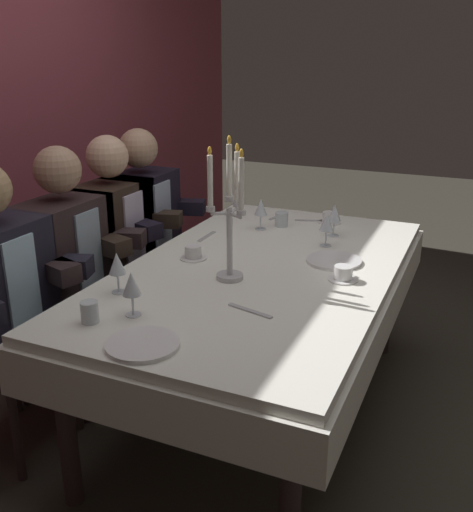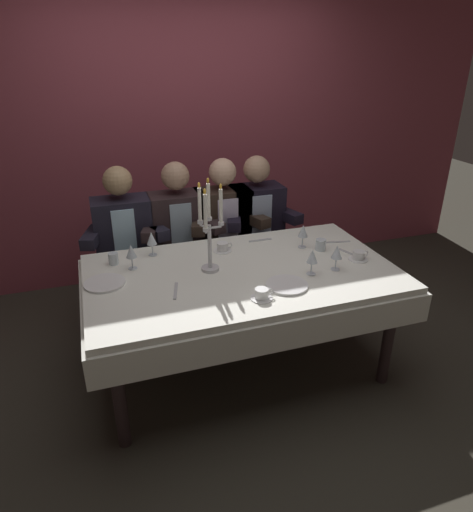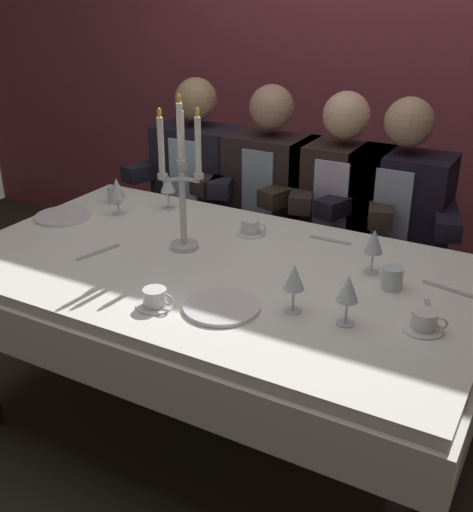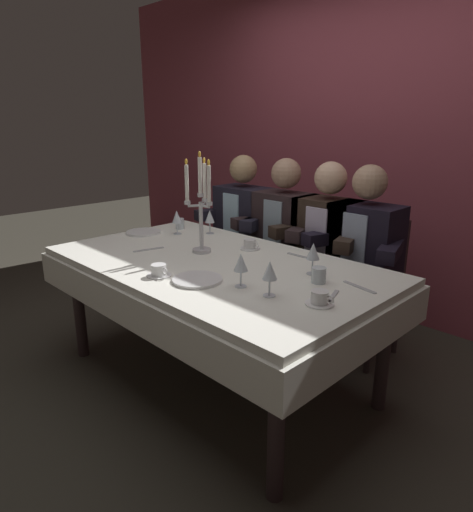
{
  "view_description": "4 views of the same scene",
  "coord_description": "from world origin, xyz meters",
  "px_view_note": "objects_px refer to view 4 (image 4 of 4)",
  "views": [
    {
      "loc": [
        -2.2,
        -0.85,
        1.63
      ],
      "look_at": [
        0.02,
        0.13,
        0.76
      ],
      "focal_mm": 40.53,
      "sensor_mm": 36.0,
      "label": 1
    },
    {
      "loc": [
        -0.83,
        -2.38,
        2.01
      ],
      "look_at": [
        0.01,
        0.13,
        0.78
      ],
      "focal_mm": 31.83,
      "sensor_mm": 36.0,
      "label": 2
    },
    {
      "loc": [
        1.07,
        -1.78,
        1.72
      ],
      "look_at": [
        0.05,
        0.06,
        0.76
      ],
      "focal_mm": 44.2,
      "sensor_mm": 36.0,
      "label": 3
    },
    {
      "loc": [
        1.78,
        -1.59,
        1.49
      ],
      "look_at": [
        0.11,
        0.07,
        0.78
      ],
      "focal_mm": 31.61,
      "sensor_mm": 36.0,
      "label": 4
    }
  ],
  "objects_px": {
    "wine_glass_4": "(241,263)",
    "coffee_cup_1": "(320,299)",
    "dining_table": "(215,281)",
    "seated_diner_3": "(365,246)",
    "dinner_plate_0": "(197,280)",
    "seated_diner_0": "(244,220)",
    "seated_diner_1": "(285,229)",
    "seated_diner_2": "(328,238)",
    "wine_glass_0": "(270,272)",
    "water_tumbler_1": "(319,275)",
    "wine_glass_2": "(210,217)",
    "water_tumbler_0": "(180,224)",
    "wine_glass_1": "(177,218)",
    "coffee_cup_2": "(250,245)",
    "candelabra": "(201,208)",
    "dinner_plate_1": "(144,232)",
    "wine_glass_3": "(313,252)",
    "coffee_cup_0": "(159,271)"
  },
  "relations": [
    {
      "from": "dining_table",
      "to": "seated_diner_3",
      "type": "xyz_separation_m",
      "value": [
        0.42,
        0.89,
        0.11
      ]
    },
    {
      "from": "wine_glass_4",
      "to": "coffee_cup_2",
      "type": "distance_m",
      "value": 0.65
    },
    {
      "from": "wine_glass_4",
      "to": "seated_diner_1",
      "type": "xyz_separation_m",
      "value": [
        -0.61,
        1.07,
        -0.12
      ]
    },
    {
      "from": "coffee_cup_1",
      "to": "seated_diner_2",
      "type": "bearing_deg",
      "value": 122.61
    },
    {
      "from": "candelabra",
      "to": "seated_diner_2",
      "type": "bearing_deg",
      "value": 68.03
    },
    {
      "from": "water_tumbler_0",
      "to": "seated_diner_3",
      "type": "relative_size",
      "value": 0.06
    },
    {
      "from": "candelabra",
      "to": "coffee_cup_1",
      "type": "relative_size",
      "value": 4.44
    },
    {
      "from": "wine_glass_1",
      "to": "water_tumbler_0",
      "type": "bearing_deg",
      "value": 135.18
    },
    {
      "from": "seated_diner_0",
      "to": "seated_diner_2",
      "type": "relative_size",
      "value": 1.0
    },
    {
      "from": "coffee_cup_2",
      "to": "water_tumbler_1",
      "type": "bearing_deg",
      "value": -16.92
    },
    {
      "from": "wine_glass_4",
      "to": "seated_diner_0",
      "type": "height_order",
      "value": "seated_diner_0"
    },
    {
      "from": "dinner_plate_0",
      "to": "water_tumbler_0",
      "type": "distance_m",
      "value": 1.12
    },
    {
      "from": "wine_glass_4",
      "to": "coffee_cup_1",
      "type": "distance_m",
      "value": 0.41
    },
    {
      "from": "dinner_plate_0",
      "to": "seated_diner_2",
      "type": "relative_size",
      "value": 0.2
    },
    {
      "from": "wine_glass_2",
      "to": "wine_glass_4",
      "type": "xyz_separation_m",
      "value": [
        0.87,
        -0.58,
        0.0
      ]
    },
    {
      "from": "wine_glass_4",
      "to": "wine_glass_1",
      "type": "bearing_deg",
      "value": 157.87
    },
    {
      "from": "water_tumbler_1",
      "to": "coffee_cup_1",
      "type": "relative_size",
      "value": 0.58
    },
    {
      "from": "dining_table",
      "to": "seated_diner_3",
      "type": "distance_m",
      "value": 0.99
    },
    {
      "from": "water_tumbler_0",
      "to": "dinner_plate_0",
      "type": "bearing_deg",
      "value": -33.62
    },
    {
      "from": "seated_diner_0",
      "to": "seated_diner_1",
      "type": "bearing_deg",
      "value": 0.0
    },
    {
      "from": "dinner_plate_0",
      "to": "wine_glass_1",
      "type": "bearing_deg",
      "value": 148.11
    },
    {
      "from": "wine_glass_4",
      "to": "water_tumbler_1",
      "type": "height_order",
      "value": "wine_glass_4"
    },
    {
      "from": "dining_table",
      "to": "dinner_plate_0",
      "type": "relative_size",
      "value": 7.89
    },
    {
      "from": "coffee_cup_1",
      "to": "coffee_cup_2",
      "type": "xyz_separation_m",
      "value": [
        -0.8,
        0.41,
        0.0
      ]
    },
    {
      "from": "candelabra",
      "to": "dinner_plate_1",
      "type": "height_order",
      "value": "candelabra"
    },
    {
      "from": "dinner_plate_1",
      "to": "seated_diner_0",
      "type": "height_order",
      "value": "seated_diner_0"
    },
    {
      "from": "coffee_cup_1",
      "to": "seated_diner_3",
      "type": "relative_size",
      "value": 0.11
    },
    {
      "from": "dining_table",
      "to": "seated_diner_2",
      "type": "distance_m",
      "value": 0.9
    },
    {
      "from": "dinner_plate_1",
      "to": "water_tumbler_1",
      "type": "height_order",
      "value": "water_tumbler_1"
    },
    {
      "from": "seated_diner_1",
      "to": "wine_glass_1",
      "type": "bearing_deg",
      "value": -122.93
    },
    {
      "from": "wine_glass_0",
      "to": "seated_diner_2",
      "type": "xyz_separation_m",
      "value": [
        -0.41,
        1.06,
        -0.12
      ]
    },
    {
      "from": "dinner_plate_1",
      "to": "water_tumbler_1",
      "type": "xyz_separation_m",
      "value": [
        1.43,
        0.04,
        0.03
      ]
    },
    {
      "from": "wine_glass_2",
      "to": "water_tumbler_0",
      "type": "height_order",
      "value": "wine_glass_2"
    },
    {
      "from": "water_tumbler_0",
      "to": "coffee_cup_2",
      "type": "xyz_separation_m",
      "value": [
        0.72,
        -0.02,
        -0.01
      ]
    },
    {
      "from": "water_tumbler_1",
      "to": "dinner_plate_1",
      "type": "bearing_deg",
      "value": -178.3
    },
    {
      "from": "dining_table",
      "to": "wine_glass_2",
      "type": "height_order",
      "value": "wine_glass_2"
    },
    {
      "from": "wine_glass_0",
      "to": "water_tumbler_1",
      "type": "distance_m",
      "value": 0.31
    },
    {
      "from": "wine_glass_2",
      "to": "water_tumbler_1",
      "type": "height_order",
      "value": "wine_glass_2"
    },
    {
      "from": "wine_glass_2",
      "to": "seated_diner_1",
      "type": "bearing_deg",
      "value": 60.87
    },
    {
      "from": "dinner_plate_0",
      "to": "water_tumbler_0",
      "type": "xyz_separation_m",
      "value": [
        -0.93,
        0.62,
        0.03
      ]
    },
    {
      "from": "coffee_cup_2",
      "to": "seated_diner_3",
      "type": "bearing_deg",
      "value": 51.5
    },
    {
      "from": "dining_table",
      "to": "wine_glass_3",
      "type": "bearing_deg",
      "value": 21.99
    },
    {
      "from": "wine_glass_4",
      "to": "coffee_cup_2",
      "type": "bearing_deg",
      "value": 129.63
    },
    {
      "from": "wine_glass_3",
      "to": "coffee_cup_0",
      "type": "relative_size",
      "value": 1.24
    },
    {
      "from": "seated_diner_3",
      "to": "coffee_cup_1",
      "type": "bearing_deg",
      "value": -70.38
    },
    {
      "from": "wine_glass_0",
      "to": "wine_glass_3",
      "type": "bearing_deg",
      "value": 96.59
    },
    {
      "from": "wine_glass_2",
      "to": "coffee_cup_2",
      "type": "bearing_deg",
      "value": -10.27
    },
    {
      "from": "dining_table",
      "to": "dinner_plate_1",
      "type": "relative_size",
      "value": 8.1
    },
    {
      "from": "wine_glass_1",
      "to": "wine_glass_2",
      "type": "xyz_separation_m",
      "value": [
        0.15,
        0.17,
        0.0
      ]
    },
    {
      "from": "wine_glass_1",
      "to": "wine_glass_2",
      "type": "relative_size",
      "value": 1.0
    }
  ]
}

